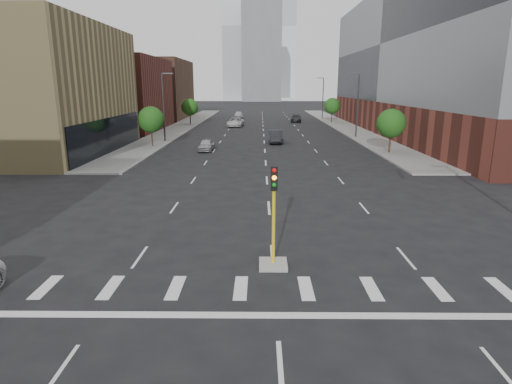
{
  "coord_description": "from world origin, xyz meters",
  "views": [
    {
      "loc": [
        -0.58,
        -7.97,
        7.56
      ],
      "look_at": [
        -0.76,
        12.14,
        2.5
      ],
      "focal_mm": 30.0,
      "sensor_mm": 36.0,
      "label": 1
    }
  ],
  "objects_px": {
    "car_far_left": "(235,122)",
    "car_near_left": "(206,145)",
    "median_traffic_signal": "(273,245)",
    "car_deep_right": "(296,118)",
    "car_mid_right": "(276,137)",
    "car_distant": "(239,115)"
  },
  "relations": [
    {
      "from": "car_distant",
      "to": "car_far_left",
      "type": "bearing_deg",
      "value": -94.84
    },
    {
      "from": "car_mid_right",
      "to": "car_far_left",
      "type": "bearing_deg",
      "value": 106.27
    },
    {
      "from": "car_far_left",
      "to": "car_near_left",
      "type": "bearing_deg",
      "value": -88.53
    },
    {
      "from": "median_traffic_signal",
      "to": "car_far_left",
      "type": "distance_m",
      "value": 63.11
    },
    {
      "from": "car_far_left",
      "to": "car_deep_right",
      "type": "height_order",
      "value": "car_far_left"
    },
    {
      "from": "car_mid_right",
      "to": "car_distant",
      "type": "xyz_separation_m",
      "value": [
        -7.03,
        42.61,
        -0.03
      ]
    },
    {
      "from": "car_mid_right",
      "to": "car_distant",
      "type": "bearing_deg",
      "value": 99.42
    },
    {
      "from": "car_distant",
      "to": "car_near_left",
      "type": "bearing_deg",
      "value": -97.57
    },
    {
      "from": "car_near_left",
      "to": "car_distant",
      "type": "distance_m",
      "value": 49.77
    },
    {
      "from": "car_mid_right",
      "to": "car_far_left",
      "type": "xyz_separation_m",
      "value": [
        -6.63,
        22.8,
        -0.02
      ]
    },
    {
      "from": "median_traffic_signal",
      "to": "car_near_left",
      "type": "height_order",
      "value": "median_traffic_signal"
    },
    {
      "from": "car_distant",
      "to": "car_deep_right",
      "type": "bearing_deg",
      "value": -43.86
    },
    {
      "from": "median_traffic_signal",
      "to": "car_far_left",
      "type": "height_order",
      "value": "median_traffic_signal"
    },
    {
      "from": "car_near_left",
      "to": "car_far_left",
      "type": "xyz_separation_m",
      "value": [
        1.76,
        29.94,
        0.14
      ]
    },
    {
      "from": "median_traffic_signal",
      "to": "car_mid_right",
      "type": "relative_size",
      "value": 0.87
    },
    {
      "from": "median_traffic_signal",
      "to": "car_deep_right",
      "type": "xyz_separation_m",
      "value": [
        6.92,
        73.03,
        -0.22
      ]
    },
    {
      "from": "median_traffic_signal",
      "to": "car_near_left",
      "type": "bearing_deg",
      "value": 101.81
    },
    {
      "from": "median_traffic_signal",
      "to": "car_deep_right",
      "type": "bearing_deg",
      "value": 84.58
    },
    {
      "from": "car_near_left",
      "to": "car_deep_right",
      "type": "xyz_separation_m",
      "value": [
        13.81,
        40.08,
        0.08
      ]
    },
    {
      "from": "car_far_left",
      "to": "car_deep_right",
      "type": "relative_size",
      "value": 1.12
    },
    {
      "from": "median_traffic_signal",
      "to": "car_near_left",
      "type": "xyz_separation_m",
      "value": [
        -6.89,
        32.96,
        -0.3
      ]
    },
    {
      "from": "car_deep_right",
      "to": "car_distant",
      "type": "height_order",
      "value": "car_distant"
    }
  ]
}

